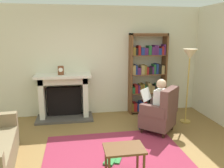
# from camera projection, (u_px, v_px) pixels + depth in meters

# --- Properties ---
(ground) EXTENTS (14.00, 14.00, 0.00)m
(ground) POSITION_uv_depth(u_px,v_px,m) (119.00, 165.00, 3.63)
(ground) COLOR olive
(back_wall) EXTENTS (5.60, 0.10, 2.70)m
(back_wall) POSITION_uv_depth(u_px,v_px,m) (99.00, 61.00, 5.80)
(back_wall) COLOR beige
(back_wall) RESTS_ON ground
(area_rug) EXTENTS (2.40, 1.80, 0.01)m
(area_rug) POSITION_uv_depth(u_px,v_px,m) (115.00, 155.00, 3.92)
(area_rug) COLOR maroon
(area_rug) RESTS_ON ground
(fireplace) EXTENTS (1.34, 0.64, 1.09)m
(fireplace) POSITION_uv_depth(u_px,v_px,m) (64.00, 95.00, 5.57)
(fireplace) COLOR #4C4742
(fireplace) RESTS_ON ground
(mantel_clock) EXTENTS (0.14, 0.14, 0.20)m
(mantel_clock) POSITION_uv_depth(u_px,v_px,m) (61.00, 70.00, 5.34)
(mantel_clock) COLOR brown
(mantel_clock) RESTS_ON fireplace
(bookshelf) EXTENTS (0.94, 0.32, 2.04)m
(bookshelf) POSITION_uv_depth(u_px,v_px,m) (147.00, 75.00, 5.86)
(bookshelf) COLOR brown
(bookshelf) RESTS_ON ground
(armchair_reading) EXTENTS (0.89, 0.89, 0.97)m
(armchair_reading) POSITION_uv_depth(u_px,v_px,m) (161.00, 113.00, 4.76)
(armchair_reading) COLOR #331E14
(armchair_reading) RESTS_ON ground
(seated_reader) EXTENTS (0.59, 0.58, 1.14)m
(seated_reader) POSITION_uv_depth(u_px,v_px,m) (156.00, 103.00, 4.78)
(seated_reader) COLOR silver
(seated_reader) RESTS_ON ground
(side_table) EXTENTS (0.56, 0.39, 0.50)m
(side_table) POSITION_uv_depth(u_px,v_px,m) (124.00, 153.00, 3.18)
(side_table) COLOR brown
(side_table) RESTS_ON ground
(scattered_books) EXTENTS (0.58, 0.51, 0.04)m
(scattered_books) POSITION_uv_depth(u_px,v_px,m) (118.00, 157.00, 3.80)
(scattered_books) COLOR #267233
(scattered_books) RESTS_ON area_rug
(floor_lamp) EXTENTS (0.32, 0.32, 1.70)m
(floor_lamp) POSITION_uv_depth(u_px,v_px,m) (190.00, 61.00, 5.09)
(floor_lamp) COLOR #B7933F
(floor_lamp) RESTS_ON ground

